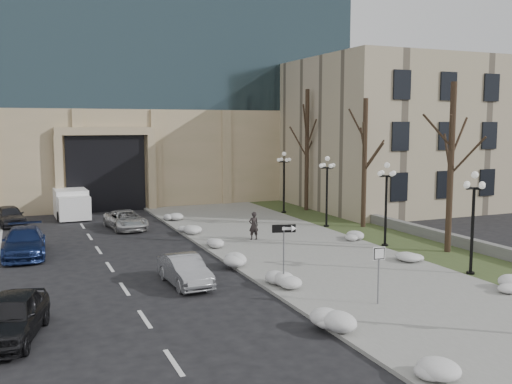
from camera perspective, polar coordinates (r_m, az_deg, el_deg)
ground at (r=18.29m, az=14.42°, el=-15.35°), size 160.00×160.00×0.00m
sidewalk at (r=31.46m, az=3.99°, el=-5.64°), size 9.00×40.00×0.12m
curb at (r=29.75m, az=-3.82°, el=-6.35°), size 0.30×40.00×0.14m
grass_strip at (r=34.83m, az=13.60°, el=-4.62°), size 4.00×40.00×0.10m
stone_wall at (r=37.53m, az=14.26°, el=-3.35°), size 0.50×30.00×0.70m
office_tower at (r=58.77m, az=-14.93°, el=18.03°), size 40.00×24.70×36.00m
classical_building at (r=52.57m, az=15.28°, el=5.66°), size 22.00×18.12×12.00m
car_a at (r=20.10m, az=-23.33°, el=-11.38°), size 2.84×4.70×1.50m
car_b at (r=24.69m, az=-7.14°, el=-7.78°), size 1.58×3.95×1.28m
car_c at (r=32.03m, az=-22.17°, el=-4.67°), size 2.30×5.19×1.48m
car_d at (r=38.22m, az=-12.90°, el=-2.73°), size 2.50×4.60×1.22m
car_e at (r=41.98m, az=-23.42°, el=-2.18°), size 2.40×4.28×1.38m
pedestrian at (r=33.29m, az=-0.24°, el=-3.39°), size 0.62×0.42×1.64m
box_truck at (r=44.77m, az=-18.08°, el=-1.03°), size 2.41×6.50×2.05m
one_way_sign at (r=23.46m, az=3.21°, el=-4.42°), size 1.02×0.44×2.75m
keep_sign at (r=21.86m, az=12.18°, el=-6.95°), size 0.49×0.11×2.30m
snow_clump_a at (r=16.85m, az=16.88°, el=-16.31°), size 1.10×1.60×0.36m
snow_clump_b at (r=19.46m, az=8.22°, el=-12.89°), size 1.10×1.60×0.36m
snow_clump_c at (r=23.95m, az=2.40°, el=-9.03°), size 1.10×1.60×0.36m
snow_clump_d at (r=27.32m, az=-1.58°, el=-7.03°), size 1.10×1.60×0.36m
snow_clump_e at (r=31.78m, az=-4.08°, el=-5.07°), size 1.10×1.60×0.36m
snow_clump_f at (r=35.83m, az=-6.57°, el=-3.75°), size 1.10×1.60×0.36m
snow_clump_g at (r=40.34m, az=-8.38°, el=-2.59°), size 1.10×1.60×0.36m
snow_clump_i at (r=29.32m, az=15.71°, el=-6.33°), size 1.10×1.60×0.36m
snow_clump_j at (r=33.71m, az=9.77°, el=-4.47°), size 1.10×1.60×0.36m
lamppost_a at (r=27.21m, az=20.91°, el=-1.59°), size 1.18×1.18×4.76m
lamppost_b at (r=32.17m, az=12.90°, el=-0.08°), size 1.18×1.18×4.76m
lamppost_c at (r=37.60m, az=7.11°, el=1.01°), size 1.18×1.18×4.76m
lamppost_d at (r=43.33m, az=2.82°, el=1.82°), size 1.18×1.18×4.76m
tree_near at (r=31.40m, az=18.98°, el=4.60°), size 3.20×3.20×9.00m
tree_mid at (r=37.75m, az=10.83°, el=4.67°), size 3.20×3.20×8.50m
tree_far at (r=44.61m, az=5.12°, el=5.90°), size 3.20×3.20×9.50m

